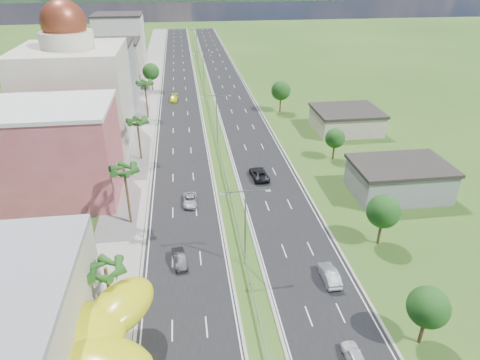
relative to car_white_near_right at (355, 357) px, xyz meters
name	(u,v)px	position (x,y,z in m)	size (l,w,h in m)	color
ground	(258,322)	(-8.40, 6.46, -0.75)	(500.00, 500.00, 0.00)	#2D5119
road_left	(180,94)	(-15.90, 96.46, -0.73)	(11.00, 260.00, 0.04)	black
road_right	(231,92)	(-0.90, 96.46, -0.73)	(11.00, 260.00, 0.04)	black
sidewalk_left	(147,95)	(-25.40, 96.46, -0.69)	(7.00, 260.00, 0.12)	gray
median_guardrail	(210,110)	(-8.40, 78.45, -0.13)	(0.10, 216.06, 0.76)	gray
streetlight_median_b	(245,220)	(-8.40, 16.46, 5.99)	(6.04, 0.25, 11.00)	gray
streetlight_median_c	(217,115)	(-8.40, 56.46, 5.99)	(6.04, 0.25, 11.00)	gray
streetlight_median_d	(203,66)	(-8.40, 101.46, 5.99)	(6.04, 0.25, 11.00)	gray
streetlight_median_e	(196,40)	(-8.40, 146.46, 5.99)	(6.04, 0.25, 11.00)	gray
lime_canopy	(48,337)	(-28.40, 2.46, 4.24)	(18.00, 15.00, 7.40)	#C1C212
pink_shophouse	(51,155)	(-36.40, 38.46, 6.75)	(20.00, 15.00, 15.00)	#B44A4C
domed_building	(76,91)	(-36.40, 61.46, 10.60)	(20.00, 20.00, 28.70)	beige
midrise_grey	(102,77)	(-35.40, 86.46, 7.25)	(16.00, 15.00, 16.00)	gray
midrise_beige	(113,64)	(-35.40, 108.46, 5.75)	(16.00, 15.00, 13.00)	#B9AA98
midrise_white	(121,43)	(-35.40, 131.46, 8.25)	(16.00, 15.00, 18.00)	silver
shed_near	(399,181)	(19.60, 31.46, 1.75)	(15.00, 10.00, 5.00)	gray
shed_far	(346,121)	(21.60, 61.46, 1.45)	(14.00, 12.00, 4.40)	#B9AA98
palm_tree_b	(106,271)	(-23.90, 8.46, 6.31)	(3.60, 3.60, 8.10)	#47301C
palm_tree_c	(124,172)	(-23.90, 28.46, 7.75)	(3.60, 3.60, 9.60)	#47301C
palm_tree_d	(137,123)	(-23.90, 51.46, 6.79)	(3.60, 3.60, 8.60)	#47301C
palm_tree_e	(145,85)	(-23.90, 76.46, 7.56)	(3.60, 3.60, 9.40)	#47301C
leafy_tree_lfar	(151,72)	(-23.90, 101.46, 4.83)	(4.90, 4.90, 8.05)	#47301C
leafy_tree_ra	(428,307)	(7.60, 1.46, 4.02)	(4.20, 4.20, 6.90)	#47301C
leafy_tree_rb	(383,212)	(10.60, 18.46, 4.42)	(4.55, 4.55, 7.47)	#47301C
leafy_tree_rc	(335,138)	(13.60, 46.46, 3.62)	(3.85, 3.85, 6.33)	#47301C
leafy_tree_rd	(281,91)	(9.60, 76.46, 4.83)	(4.90, 4.90, 8.05)	#47301C
car_dark_left	(179,259)	(-16.81, 17.68, 0.02)	(1.56, 4.47, 1.47)	black
car_silver_mid_left	(190,200)	(-14.94, 32.77, -0.06)	(2.17, 4.70, 1.31)	#A6A8AD
car_yellow_far_left	(174,98)	(-17.53, 89.71, 0.02)	(2.06, 5.08, 1.47)	yellow
car_white_near_right	(355,357)	(0.00, 0.00, 0.00)	(1.69, 4.19, 1.43)	white
car_silver_right	(329,275)	(1.38, 12.00, 0.10)	(1.72, 4.94, 1.63)	#A0A2A8
car_dark_far_right	(259,174)	(-2.31, 40.32, 0.11)	(2.73, 5.92, 1.65)	black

